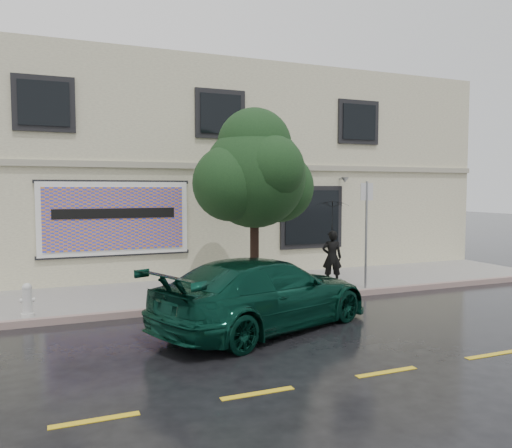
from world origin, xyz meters
name	(u,v)px	position (x,y,z in m)	size (l,w,h in m)	color
ground	(290,319)	(0.00, 0.00, 0.00)	(90.00, 90.00, 0.00)	black
sidewalk	(240,289)	(0.00, 3.25, 0.07)	(20.00, 3.50, 0.15)	gray
curb	(264,302)	(0.00, 1.50, 0.07)	(20.00, 0.18, 0.16)	gray
road_marking	(387,372)	(0.00, -3.50, 0.01)	(19.00, 0.12, 0.01)	gold
building	(188,173)	(0.00, 9.00, 3.50)	(20.00, 8.12, 7.00)	beige
billboard	(115,218)	(-3.20, 4.92, 2.05)	(4.30, 0.16, 2.20)	white
car	(265,293)	(-0.82, -0.49, 0.74)	(2.24, 5.07, 1.48)	#083124
pedestrian	(332,257)	(2.57, 2.53, 0.93)	(0.57, 0.37, 1.56)	black
umbrella	(332,217)	(2.57, 2.53, 2.08)	(1.02, 1.02, 0.75)	black
street_tree	(254,177)	(0.09, 2.34, 3.21)	(2.70, 2.70, 4.42)	black
fire_hydrant	(27,300)	(-5.40, 1.80, 0.50)	(0.30, 0.28, 0.73)	silver
sign_pole	(366,225)	(3.15, 1.70, 1.90)	(0.36, 0.07, 2.96)	gray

